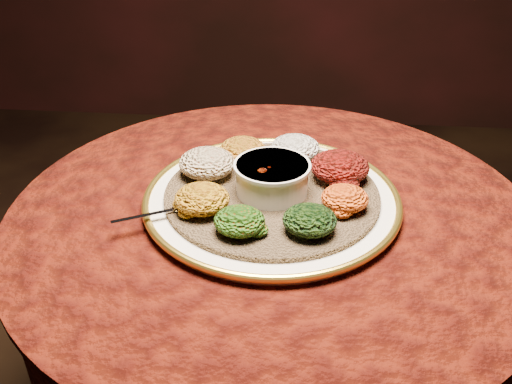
{
  "coord_description": "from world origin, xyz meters",
  "views": [
    {
      "loc": [
        0.05,
        -0.87,
        1.3
      ],
      "look_at": [
        -0.03,
        0.01,
        0.76
      ],
      "focal_mm": 40.0,
      "sensor_mm": 36.0,
      "label": 1
    }
  ],
  "objects": [
    {
      "name": "table",
      "position": [
        0.0,
        0.0,
        0.55
      ],
      "size": [
        0.96,
        0.96,
        0.73
      ],
      "color": "black",
      "rests_on": "ground"
    },
    {
      "name": "platter",
      "position": [
        -0.0,
        0.01,
        0.75
      ],
      "size": [
        0.59,
        0.59,
        0.02
      ],
      "rotation": [
        0.0,
        0.0,
        -0.41
      ],
      "color": "white",
      "rests_on": "table"
    },
    {
      "name": "injera",
      "position": [
        -0.0,
        0.01,
        0.76
      ],
      "size": [
        0.47,
        0.47,
        0.01
      ],
      "primitive_type": "cylinder",
      "rotation": [
        0.0,
        0.0,
        -0.25
      ],
      "color": "brown",
      "rests_on": "platter"
    },
    {
      "name": "stew_bowl",
      "position": [
        -0.0,
        0.01,
        0.8
      ],
      "size": [
        0.14,
        0.14,
        0.06
      ],
      "color": "silver",
      "rests_on": "injera"
    },
    {
      "name": "spoon",
      "position": [
        -0.16,
        -0.07,
        0.77
      ],
      "size": [
        0.13,
        0.07,
        0.01
      ],
      "rotation": [
        0.0,
        0.0,
        -2.68
      ],
      "color": "silver",
      "rests_on": "injera"
    },
    {
      "name": "portion_ayib",
      "position": [
        0.04,
        0.14,
        0.79
      ],
      "size": [
        0.1,
        0.09,
        0.05
      ],
      "primitive_type": "ellipsoid",
      "color": "silver",
      "rests_on": "injera"
    },
    {
      "name": "portion_kitfo",
      "position": [
        0.12,
        0.07,
        0.79
      ],
      "size": [
        0.11,
        0.1,
        0.05
      ],
      "primitive_type": "ellipsoid",
      "color": "black",
      "rests_on": "injera"
    },
    {
      "name": "portion_tikil",
      "position": [
        0.13,
        -0.03,
        0.78
      ],
      "size": [
        0.08,
        0.08,
        0.04
      ],
      "primitive_type": "ellipsoid",
      "color": "#B5620F",
      "rests_on": "injera"
    },
    {
      "name": "portion_gomen",
      "position": [
        0.07,
        -0.1,
        0.78
      ],
      "size": [
        0.09,
        0.08,
        0.04
      ],
      "primitive_type": "ellipsoid",
      "color": "black",
      "rests_on": "injera"
    },
    {
      "name": "portion_mixveg",
      "position": [
        -0.05,
        -0.12,
        0.78
      ],
      "size": [
        0.08,
        0.08,
        0.04
      ],
      "primitive_type": "ellipsoid",
      "color": "#982F09",
      "rests_on": "injera"
    },
    {
      "name": "portion_kik",
      "position": [
        -0.12,
        -0.06,
        0.78
      ],
      "size": [
        0.1,
        0.09,
        0.05
      ],
      "primitive_type": "ellipsoid",
      "color": "#B98210",
      "rests_on": "injera"
    },
    {
      "name": "portion_timatim",
      "position": [
        -0.13,
        0.06,
        0.79
      ],
      "size": [
        0.11,
        0.1,
        0.05
      ],
      "primitive_type": "ellipsoid",
      "color": "maroon",
      "rests_on": "injera"
    },
    {
      "name": "portion_shiro",
      "position": [
        -0.07,
        0.13,
        0.78
      ],
      "size": [
        0.09,
        0.09,
        0.04
      ],
      "primitive_type": "ellipsoid",
      "color": "#975312",
      "rests_on": "injera"
    }
  ]
}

